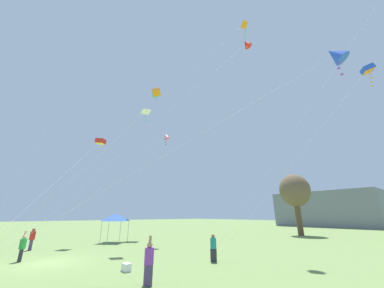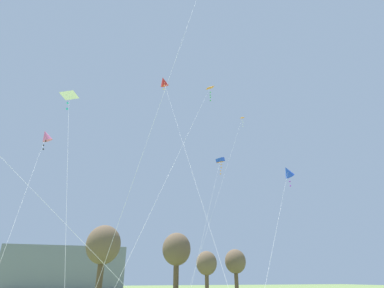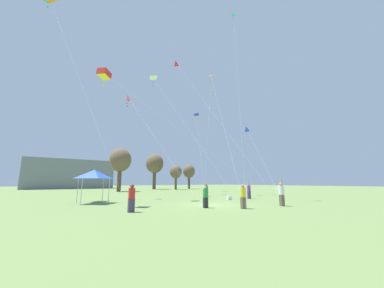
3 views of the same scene
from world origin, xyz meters
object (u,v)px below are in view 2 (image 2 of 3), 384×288
(kite_blue_box_0, at_px, (220,161))
(kite_pink_diamond_9, at_px, (46,136))
(kite_red_diamond_2, at_px, (164,82))
(kite_orange_delta_4, at_px, (209,89))
(kite_blue_diamond_6, at_px, (288,172))
(kite_white_delta_3, at_px, (69,96))
(kite_orange_delta_7, at_px, (242,120))

(kite_blue_box_0, distance_m, kite_pink_diamond_9, 22.11)
(kite_red_diamond_2, bearing_deg, kite_orange_delta_4, -60.04)
(kite_blue_box_0, distance_m, kite_blue_diamond_6, 14.52)
(kite_blue_diamond_6, bearing_deg, kite_blue_box_0, 91.26)
(kite_blue_diamond_6, height_order, kite_pink_diamond_9, kite_pink_diamond_9)
(kite_blue_box_0, bearing_deg, kite_orange_delta_4, -116.55)
(kite_blue_diamond_6, bearing_deg, kite_orange_delta_4, 166.92)
(kite_blue_diamond_6, distance_m, kite_pink_diamond_9, 19.23)
(kite_white_delta_3, distance_m, kite_blue_diamond_6, 17.80)
(kite_blue_box_0, bearing_deg, kite_pink_diamond_9, -149.64)
(kite_orange_delta_4, height_order, kite_pink_diamond_9, kite_orange_delta_4)
(kite_white_delta_3, relative_size, kite_blue_diamond_6, 1.05)
(kite_orange_delta_4, height_order, kite_orange_delta_7, kite_orange_delta_7)
(kite_white_delta_3, bearing_deg, kite_blue_diamond_6, 4.72)
(kite_blue_box_0, relative_size, kite_red_diamond_2, 0.73)
(kite_white_delta_3, distance_m, kite_pink_diamond_9, 4.33)
(kite_blue_box_0, xyz_separation_m, kite_pink_diamond_9, (-18.73, -10.97, -4.22))
(kite_blue_box_0, bearing_deg, kite_white_delta_3, -139.38)
(kite_orange_delta_4, bearing_deg, kite_blue_box_0, 63.45)
(kite_blue_box_0, bearing_deg, kite_blue_diamond_6, -88.74)
(kite_orange_delta_4, xyz_separation_m, kite_pink_diamond_9, (-12.81, 0.88, -6.24))
(kite_red_diamond_2, bearing_deg, kite_white_delta_3, -133.57)
(kite_blue_diamond_6, bearing_deg, kite_orange_delta_7, 78.64)
(kite_blue_diamond_6, bearing_deg, kite_pink_diamond_9, 173.05)
(kite_orange_delta_7, xyz_separation_m, kite_pink_diamond_9, (-21.35, -9.26, -9.76))
(kite_blue_box_0, distance_m, kite_orange_delta_7, 6.36)
(kite_red_diamond_2, height_order, kite_blue_diamond_6, kite_red_diamond_2)
(kite_pink_diamond_9, bearing_deg, kite_white_delta_3, -67.57)
(kite_white_delta_3, bearing_deg, kite_blue_box_0, 40.62)
(kite_blue_diamond_6, relative_size, kite_pink_diamond_9, 1.02)
(kite_red_diamond_2, distance_m, kite_orange_delta_7, 12.61)
(kite_blue_box_0, xyz_separation_m, kite_red_diamond_2, (-9.13, -6.28, 6.00))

